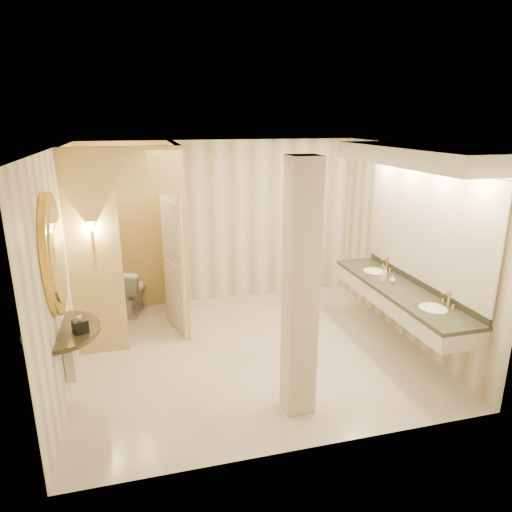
{
  "coord_description": "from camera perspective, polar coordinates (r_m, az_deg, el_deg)",
  "views": [
    {
      "loc": [
        -1.34,
        -5.4,
        3.02
      ],
      "look_at": [
        0.12,
        0.2,
        1.27
      ],
      "focal_mm": 32.0,
      "sensor_mm": 36.0,
      "label": 1
    }
  ],
  "objects": [
    {
      "name": "floor",
      "position": [
        6.33,
        -0.61,
        -11.72
      ],
      "size": [
        4.5,
        4.5,
        0.0
      ],
      "primitive_type": "plane",
      "color": "silver",
      "rests_on": "ground"
    },
    {
      "name": "wall_left",
      "position": [
        5.72,
        -23.09,
        -1.57
      ],
      "size": [
        0.02,
        4.0,
        2.7
      ],
      "primitive_type": "cube",
      "color": "silver",
      "rests_on": "floor"
    },
    {
      "name": "vanity",
      "position": [
        6.16,
        18.49,
        2.87
      ],
      "size": [
        0.75,
        2.81,
        2.09
      ],
      "color": "beige",
      "rests_on": "floor"
    },
    {
      "name": "tissue_box",
      "position": [
        5.15,
        -21.13,
        -8.17
      ],
      "size": [
        0.18,
        0.18,
        0.14
      ],
      "primitive_type": "cube",
      "rotation": [
        0.0,
        0.0,
        0.42
      ],
      "color": "black",
      "rests_on": "console_shelf"
    },
    {
      "name": "ceiling",
      "position": [
        5.57,
        -0.7,
        13.5
      ],
      "size": [
        4.5,
        4.5,
        0.0
      ],
      "primitive_type": "plane",
      "rotation": [
        3.14,
        0.0,
        0.0
      ],
      "color": "white",
      "rests_on": "wall_back"
    },
    {
      "name": "toilet_closet",
      "position": [
        6.58,
        -12.22,
        2.01
      ],
      "size": [
        1.5,
        1.55,
        2.7
      ],
      "color": "#EBC57B",
      "rests_on": "floor"
    },
    {
      "name": "wall_front",
      "position": [
        4.02,
        6.34,
        -7.89
      ],
      "size": [
        4.5,
        0.02,
        2.7
      ],
      "primitive_type": "cube",
      "color": "silver",
      "rests_on": "floor"
    },
    {
      "name": "wall_right",
      "position": [
        6.69,
        18.39,
        1.47
      ],
      "size": [
        0.02,
        4.0,
        2.7
      ],
      "primitive_type": "cube",
      "color": "silver",
      "rests_on": "floor"
    },
    {
      "name": "console_shelf",
      "position": [
        5.15,
        -23.55,
        -3.67
      ],
      "size": [
        0.98,
        0.98,
        1.94
      ],
      "color": "black",
      "rests_on": "floor"
    },
    {
      "name": "toilet",
      "position": [
        7.62,
        -15.33,
        -4.16
      ],
      "size": [
        0.6,
        0.82,
        0.74
      ],
      "primitive_type": "imported",
      "rotation": [
        0.0,
        0.0,
        2.86
      ],
      "color": "white",
      "rests_on": "floor"
    },
    {
      "name": "wall_sconce",
      "position": [
        6.0,
        -19.9,
        3.37
      ],
      "size": [
        0.14,
        0.14,
        0.42
      ],
      "color": "gold",
      "rests_on": "toilet_closet"
    },
    {
      "name": "pillar",
      "position": [
        4.63,
        5.56,
        -4.45
      ],
      "size": [
        0.3,
        0.3,
        2.7
      ],
      "primitive_type": "cube",
      "color": "beige",
      "rests_on": "floor"
    },
    {
      "name": "soap_bottle_c",
      "position": [
        6.56,
        15.73,
        -2.09
      ],
      "size": [
        0.09,
        0.09,
        0.18
      ],
      "primitive_type": "imported",
      "rotation": [
        0.0,
        0.0,
        -0.38
      ],
      "color": "#C6B28C",
      "rests_on": "vanity"
    },
    {
      "name": "soap_bottle_b",
      "position": [
        6.48,
        16.68,
        -2.79
      ],
      "size": [
        0.1,
        0.1,
        0.11
      ],
      "primitive_type": "imported",
      "rotation": [
        0.0,
        0.0,
        -0.25
      ],
      "color": "silver",
      "rests_on": "vanity"
    },
    {
      "name": "soap_bottle_a",
      "position": [
        6.52,
        15.54,
        -2.38
      ],
      "size": [
        0.08,
        0.08,
        0.15
      ],
      "primitive_type": "imported",
      "rotation": [
        0.0,
        0.0,
        0.18
      ],
      "color": "beige",
      "rests_on": "vanity"
    },
    {
      "name": "wall_back",
      "position": [
        7.7,
        -4.27,
        4.21
      ],
      "size": [
        4.5,
        0.02,
        2.7
      ],
      "primitive_type": "cube",
      "color": "silver",
      "rests_on": "floor"
    }
  ]
}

